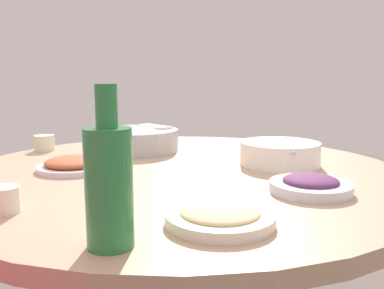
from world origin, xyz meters
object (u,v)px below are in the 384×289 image
at_px(round_dining_table, 181,195).
at_px(dish_stirfry, 73,164).
at_px(tea_cup_near, 3,200).
at_px(rice_bowl, 136,140).
at_px(dish_noodles, 220,216).
at_px(soup_bowl, 280,154).
at_px(green_bottle, 109,183).
at_px(tea_cup_far, 44,143).
at_px(dish_eggplant, 311,185).

relative_size(round_dining_table, dish_stirfry, 6.35).
height_order(dish_stirfry, tea_cup_near, tea_cup_near).
distance_m(rice_bowl, dish_noodles, 0.83).
height_order(soup_bowl, dish_noodles, soup_bowl).
relative_size(dish_stirfry, tea_cup_near, 3.23).
distance_m(green_bottle, tea_cup_far, 0.99).
height_order(dish_eggplant, tea_cup_far, tea_cup_far).
distance_m(dish_eggplant, dish_noodles, 0.32).
xyz_separation_m(dish_noodles, green_bottle, (0.02, -0.22, 0.09)).
height_order(soup_bowl, green_bottle, green_bottle).
bearing_deg(dish_noodles, dish_eggplant, 108.27).
relative_size(rice_bowl, tea_cup_far, 4.19).
relative_size(soup_bowl, dish_eggplant, 1.32).
distance_m(rice_bowl, tea_cup_near, 0.74).
bearing_deg(rice_bowl, dish_stirfry, -48.39).
relative_size(round_dining_table, dish_eggplant, 6.83).
relative_size(round_dining_table, dish_noodles, 6.42).
distance_m(dish_eggplant, tea_cup_far, 1.02).
bearing_deg(green_bottle, rice_bowl, 160.45).
bearing_deg(dish_eggplant, green_bottle, -77.08).
xyz_separation_m(round_dining_table, tea_cup_far, (-0.51, -0.35, 0.11)).
xyz_separation_m(rice_bowl, soup_bowl, (0.43, 0.34, -0.01)).
bearing_deg(tea_cup_near, green_bottle, 31.66).
height_order(dish_noodles, green_bottle, green_bottle).
distance_m(dish_stirfry, green_bottle, 0.61).
relative_size(green_bottle, tea_cup_far, 3.52).
relative_size(dish_eggplant, green_bottle, 0.74).
distance_m(rice_bowl, green_bottle, 0.90).
xyz_separation_m(rice_bowl, green_bottle, (0.84, -0.30, 0.07)).
bearing_deg(green_bottle, tea_cup_near, -148.34).
xyz_separation_m(round_dining_table, dish_eggplant, (0.36, 0.19, 0.10)).
xyz_separation_m(round_dining_table, dish_noodles, (0.46, -0.11, 0.10)).
bearing_deg(dish_noodles, round_dining_table, 166.10).
bearing_deg(dish_stirfry, round_dining_table, 67.72).
xyz_separation_m(round_dining_table, green_bottle, (0.48, -0.33, 0.19)).
bearing_deg(dish_eggplant, dish_stirfry, -134.74).
bearing_deg(rice_bowl, soup_bowl, 38.25).
distance_m(round_dining_table, tea_cup_far, 0.63).
height_order(dish_eggplant, tea_cup_near, tea_cup_near).
relative_size(dish_noodles, tea_cup_near, 3.19).
bearing_deg(green_bottle, round_dining_table, 145.54).
distance_m(rice_bowl, soup_bowl, 0.55).
xyz_separation_m(dish_noodles, tea_cup_far, (-0.97, -0.23, 0.01)).
height_order(dish_eggplant, green_bottle, green_bottle).
relative_size(dish_stirfry, dish_noodles, 1.01).
bearing_deg(tea_cup_near, dish_noodles, 57.24).
distance_m(dish_eggplant, green_bottle, 0.54).
xyz_separation_m(dish_eggplant, tea_cup_near, (-0.14, -0.68, 0.01)).
height_order(round_dining_table, green_bottle, green_bottle).
bearing_deg(tea_cup_near, dish_eggplant, 78.21).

